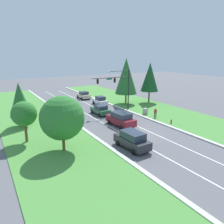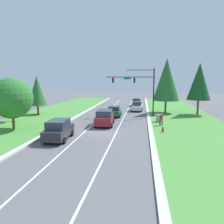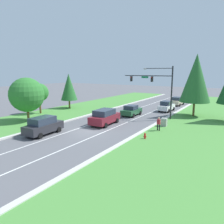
{
  "view_description": "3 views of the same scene",
  "coord_description": "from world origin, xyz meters",
  "px_view_note": "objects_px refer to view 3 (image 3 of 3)",
  "views": [
    {
      "loc": [
        -17.08,
        -21.84,
        10.26
      ],
      "look_at": [
        -1.16,
        4.85,
        2.04
      ],
      "focal_mm": 35.0,
      "sensor_mm": 36.0,
      "label": 1
    },
    {
      "loc": [
        4.6,
        -23.45,
        5.85
      ],
      "look_at": [
        0.67,
        4.94,
        1.63
      ],
      "focal_mm": 35.0,
      "sensor_mm": 36.0,
      "label": 2
    },
    {
      "loc": [
        15.49,
        -19.49,
        6.99
      ],
      "look_at": [
        1.51,
        3.13,
        1.99
      ],
      "focal_mm": 35.0,
      "sensor_mm": 36.0,
      "label": 3
    }
  ],
  "objects_px": {
    "white_sedan": "(166,106)",
    "utility_cabinet": "(164,122)",
    "burgundy_suv": "(105,117)",
    "forest_sedan": "(131,110)",
    "champagne_sedan": "(177,101)",
    "oak_far_left_tree": "(39,93)",
    "conifer_near_right_tree": "(196,78)",
    "charcoal_suv": "(43,126)",
    "fire_hydrant": "(145,136)",
    "traffic_signal_mast": "(157,84)",
    "oak_near_left_tree": "(27,95)",
    "conifer_mid_left_tree": "(69,87)",
    "pedestrian": "(159,123)"
  },
  "relations": [
    {
      "from": "white_sedan",
      "to": "utility_cabinet",
      "type": "height_order",
      "value": "white_sedan"
    },
    {
      "from": "fire_hydrant",
      "to": "conifer_mid_left_tree",
      "type": "bearing_deg",
      "value": 152.81
    },
    {
      "from": "white_sedan",
      "to": "champagne_sedan",
      "type": "xyz_separation_m",
      "value": [
        -0.3,
        7.9,
        -0.04
      ]
    },
    {
      "from": "white_sedan",
      "to": "utility_cabinet",
      "type": "relative_size",
      "value": 3.87
    },
    {
      "from": "white_sedan",
      "to": "oak_near_left_tree",
      "type": "bearing_deg",
      "value": -125.94
    },
    {
      "from": "traffic_signal_mast",
      "to": "charcoal_suv",
      "type": "height_order",
      "value": "traffic_signal_mast"
    },
    {
      "from": "oak_far_left_tree",
      "to": "conifer_near_right_tree",
      "type": "bearing_deg",
      "value": 26.86
    },
    {
      "from": "white_sedan",
      "to": "conifer_mid_left_tree",
      "type": "height_order",
      "value": "conifer_mid_left_tree"
    },
    {
      "from": "oak_far_left_tree",
      "to": "conifer_mid_left_tree",
      "type": "relative_size",
      "value": 0.77
    },
    {
      "from": "champagne_sedan",
      "to": "utility_cabinet",
      "type": "relative_size",
      "value": 4.0
    },
    {
      "from": "champagne_sedan",
      "to": "fire_hydrant",
      "type": "distance_m",
      "value": 25.22
    },
    {
      "from": "forest_sedan",
      "to": "fire_hydrant",
      "type": "distance_m",
      "value": 12.31
    },
    {
      "from": "burgundy_suv",
      "to": "pedestrian",
      "type": "distance_m",
      "value": 7.25
    },
    {
      "from": "traffic_signal_mast",
      "to": "champagne_sedan",
      "type": "xyz_separation_m",
      "value": [
        -0.77,
        14.33,
        -4.28
      ]
    },
    {
      "from": "fire_hydrant",
      "to": "conifer_mid_left_tree",
      "type": "distance_m",
      "value": 22.5
    },
    {
      "from": "traffic_signal_mast",
      "to": "conifer_mid_left_tree",
      "type": "height_order",
      "value": "traffic_signal_mast"
    },
    {
      "from": "conifer_mid_left_tree",
      "to": "champagne_sedan",
      "type": "bearing_deg",
      "value": 42.49
    },
    {
      "from": "forest_sedan",
      "to": "conifer_near_right_tree",
      "type": "relative_size",
      "value": 0.45
    },
    {
      "from": "pedestrian",
      "to": "conifer_near_right_tree",
      "type": "relative_size",
      "value": 0.18
    },
    {
      "from": "conifer_mid_left_tree",
      "to": "oak_far_left_tree",
      "type": "bearing_deg",
      "value": -94.83
    },
    {
      "from": "champagne_sedan",
      "to": "fire_hydrant",
      "type": "xyz_separation_m",
      "value": [
        3.56,
        -24.97,
        -0.5
      ]
    },
    {
      "from": "champagne_sedan",
      "to": "fire_hydrant",
      "type": "bearing_deg",
      "value": -80.73
    },
    {
      "from": "pedestrian",
      "to": "burgundy_suv",
      "type": "bearing_deg",
      "value": 20.17
    },
    {
      "from": "oak_near_left_tree",
      "to": "forest_sedan",
      "type": "bearing_deg",
      "value": 47.03
    },
    {
      "from": "pedestrian",
      "to": "fire_hydrant",
      "type": "height_order",
      "value": "pedestrian"
    },
    {
      "from": "conifer_mid_left_tree",
      "to": "fire_hydrant",
      "type": "bearing_deg",
      "value": -27.19
    },
    {
      "from": "traffic_signal_mast",
      "to": "forest_sedan",
      "type": "relative_size",
      "value": 1.78
    },
    {
      "from": "white_sedan",
      "to": "charcoal_suv",
      "type": "relative_size",
      "value": 0.91
    },
    {
      "from": "white_sedan",
      "to": "burgundy_suv",
      "type": "xyz_separation_m",
      "value": [
        -3.86,
        -13.9,
        0.15
      ]
    },
    {
      "from": "white_sedan",
      "to": "conifer_near_right_tree",
      "type": "bearing_deg",
      "value": -21.54
    },
    {
      "from": "champagne_sedan",
      "to": "forest_sedan",
      "type": "height_order",
      "value": "champagne_sedan"
    },
    {
      "from": "traffic_signal_mast",
      "to": "pedestrian",
      "type": "height_order",
      "value": "traffic_signal_mast"
    },
    {
      "from": "oak_near_left_tree",
      "to": "oak_far_left_tree",
      "type": "height_order",
      "value": "oak_near_left_tree"
    },
    {
      "from": "charcoal_suv",
      "to": "champagne_sedan",
      "type": "relative_size",
      "value": 1.06
    },
    {
      "from": "white_sedan",
      "to": "conifer_mid_left_tree",
      "type": "xyz_separation_m",
      "value": [
        -16.48,
        -6.93,
        3.17
      ]
    },
    {
      "from": "burgundy_suv",
      "to": "forest_sedan",
      "type": "bearing_deg",
      "value": 83.69
    },
    {
      "from": "traffic_signal_mast",
      "to": "charcoal_suv",
      "type": "bearing_deg",
      "value": -117.14
    },
    {
      "from": "oak_near_left_tree",
      "to": "conifer_mid_left_tree",
      "type": "xyz_separation_m",
      "value": [
        -2.49,
        11.13,
        0.3
      ]
    },
    {
      "from": "fire_hydrant",
      "to": "oak_far_left_tree",
      "type": "bearing_deg",
      "value": 169.59
    },
    {
      "from": "fire_hydrant",
      "to": "oak_far_left_tree",
      "type": "height_order",
      "value": "oak_far_left_tree"
    },
    {
      "from": "champagne_sedan",
      "to": "oak_far_left_tree",
      "type": "xyz_separation_m",
      "value": [
        -16.72,
        -21.24,
        2.67
      ]
    },
    {
      "from": "fire_hydrant",
      "to": "oak_near_left_tree",
      "type": "relative_size",
      "value": 0.11
    },
    {
      "from": "utility_cabinet",
      "to": "pedestrian",
      "type": "xyz_separation_m",
      "value": [
        0.14,
        -2.45,
        0.38
      ]
    },
    {
      "from": "pedestrian",
      "to": "white_sedan",
      "type": "bearing_deg",
      "value": -60.06
    },
    {
      "from": "conifer_near_right_tree",
      "to": "fire_hydrant",
      "type": "bearing_deg",
      "value": -96.78
    },
    {
      "from": "conifer_near_right_tree",
      "to": "oak_far_left_tree",
      "type": "xyz_separation_m",
      "value": [
        -22.05,
        -11.17,
        -2.39
      ]
    },
    {
      "from": "utility_cabinet",
      "to": "burgundy_suv",
      "type": "bearing_deg",
      "value": -157.0
    },
    {
      "from": "charcoal_suv",
      "to": "fire_hydrant",
      "type": "bearing_deg",
      "value": 19.06
    },
    {
      "from": "oak_near_left_tree",
      "to": "traffic_signal_mast",
      "type": "bearing_deg",
      "value": 38.81
    },
    {
      "from": "fire_hydrant",
      "to": "conifer_near_right_tree",
      "type": "height_order",
      "value": "conifer_near_right_tree"
    }
  ]
}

